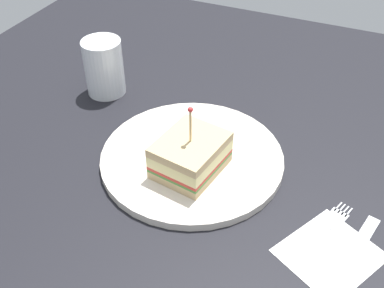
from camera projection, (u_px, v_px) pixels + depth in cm
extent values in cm
cube|color=black|center=(192.00, 166.00, 67.56)|extent=(106.50, 106.50, 2.00)
cylinder|color=silver|center=(192.00, 158.00, 66.55)|extent=(26.05, 26.05, 1.19)
cube|color=tan|center=(191.00, 166.00, 63.52)|extent=(9.15, 10.55, 1.21)
cube|color=#478438|center=(191.00, 161.00, 63.00)|extent=(9.15, 10.55, 0.40)
cube|color=red|center=(191.00, 159.00, 62.72)|extent=(9.15, 10.55, 0.50)
cube|color=#EFE093|center=(190.00, 153.00, 62.03)|extent=(9.15, 10.55, 1.66)
cube|color=tan|center=(190.00, 144.00, 61.11)|extent=(9.15, 10.55, 1.21)
cylinder|color=tan|center=(190.00, 127.00, 59.33)|extent=(0.30, 0.30, 5.60)
sphere|color=red|center=(190.00, 110.00, 57.55)|extent=(0.70, 0.70, 0.70)
cylinder|color=silver|center=(105.00, 72.00, 78.56)|extent=(5.76, 5.76, 7.77)
cylinder|color=white|center=(104.00, 67.00, 77.98)|extent=(6.55, 6.55, 9.58)
cube|color=white|center=(330.00, 254.00, 54.28)|extent=(13.35, 13.78, 0.15)
cube|color=silver|center=(313.00, 243.00, 55.35)|extent=(2.66, 6.37, 0.35)
cube|color=silver|center=(335.00, 219.00, 58.23)|extent=(3.24, 4.12, 0.35)
cube|color=silver|center=(349.00, 212.00, 59.09)|extent=(0.81, 1.95, 0.35)
cube|color=silver|center=(345.00, 210.00, 59.35)|extent=(0.81, 1.95, 0.35)
cube|color=silver|center=(342.00, 208.00, 59.61)|extent=(0.81, 1.95, 0.35)
cube|color=silver|center=(338.00, 207.00, 59.87)|extent=(0.81, 1.95, 0.35)
cube|color=silver|center=(347.00, 264.00, 53.08)|extent=(2.19, 6.78, 0.35)
cube|color=silver|center=(364.00, 235.00, 56.27)|extent=(3.11, 7.16, 0.24)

